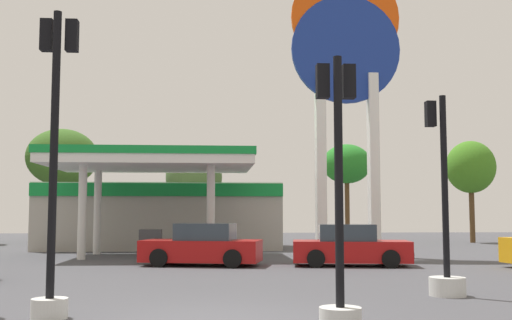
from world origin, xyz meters
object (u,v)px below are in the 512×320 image
Objects in this scene: station_pole_sign at (346,67)px; tree_3 at (347,165)px; traffic_signal_2 at (339,217)px; tree_1 at (62,158)px; car_3 at (350,247)px; tree_2 at (194,177)px; car_1 at (202,246)px; traffic_signal_3 at (53,191)px; tree_4 at (471,168)px; traffic_signal_1 at (445,247)px.

station_pole_sign reaches higher than tree_3.
tree_1 is at bearing 111.67° from traffic_signal_2.
traffic_signal_2 is at bearing -103.11° from station_pole_sign.
car_3 is 0.71× the size of tree_2.
traffic_signal_2 is at bearing -102.81° from tree_3.
station_pole_sign is 19.73m from tree_1.
traffic_signal_3 reaches higher than car_1.
car_3 is at bearing -5.41° from car_1.
tree_1 reaches higher than traffic_signal_3.
tree_1 is (-14.63, 12.95, -2.72)m from station_pole_sign.
tree_4 is at bearing 43.33° from car_1.
traffic_signal_1 is at bearing -114.69° from tree_4.
tree_4 is at bearing 48.16° from station_pole_sign.
car_3 is 7.60m from traffic_signal_1.
car_1 is at bearing -147.21° from station_pole_sign.
tree_3 is at bearing -6.77° from tree_2.
traffic_signal_3 is at bearing -120.43° from station_pole_sign.
tree_4 is at bearing -3.79° from tree_1.
traffic_signal_3 is (-4.78, 0.94, 0.45)m from traffic_signal_2.
tree_2 is at bearing 92.66° from car_1.
tree_4 is at bearing -5.74° from tree_3.
car_3 is at bearing -101.63° from station_pole_sign.
tree_1 is at bearing -178.44° from tree_2.
tree_1 reaches higher than tree_2.
traffic_signal_2 is 0.75× the size of tree_2.
station_pole_sign is at bearing 59.57° from traffic_signal_3.
traffic_signal_1 reaches higher than car_3.
station_pole_sign is 15.55m from tree_4.
traffic_signal_1 is 0.64× the size of tree_1.
car_1 is at bearing 174.59° from car_3.
tree_2 is at bearing 173.69° from tree_4.
tree_3 is 7.51m from tree_4.
traffic_signal_2 is 0.63× the size of tree_1.
traffic_signal_2 is 4.89m from traffic_signal_3.
station_pole_sign is 2.05× the size of tree_3.
traffic_signal_3 reaches higher than car_3.
traffic_signal_2 is at bearing -78.11° from car_1.
tree_1 is at bearing 176.21° from tree_4.
station_pole_sign reaches higher than car_3.
station_pole_sign is 17.32m from traffic_signal_3.
car_3 is 0.94× the size of traffic_signal_2.
traffic_signal_2 is at bearing -83.61° from tree_2.
tree_3 is (9.33, -1.11, 0.77)m from tree_2.
traffic_signal_3 is 0.86× the size of tree_4.
tree_1 is (-11.13, 28.01, 3.41)m from traffic_signal_2.
tree_3 is (2.66, 12.07, -3.12)m from station_pole_sign.
traffic_signal_2 reaches higher than car_3.
tree_1 is 17.32m from tree_3.
car_1 is 0.62× the size of tree_1.
traffic_signal_3 is (-8.29, -14.11, -5.68)m from station_pole_sign.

